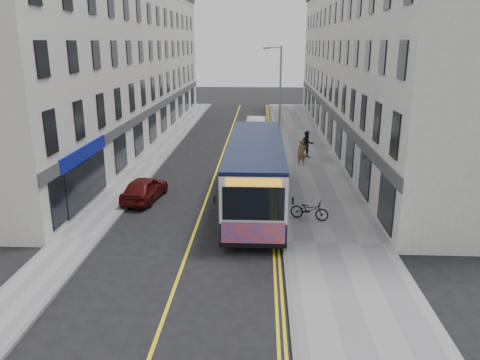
# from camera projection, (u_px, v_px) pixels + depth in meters

# --- Properties ---
(ground) EXTENTS (140.00, 140.00, 0.00)m
(ground) POSITION_uv_depth(u_px,v_px,m) (195.00, 232.00, 21.25)
(ground) COLOR black
(ground) RESTS_ON ground
(pavement_east) EXTENTS (4.50, 64.00, 0.12)m
(pavement_east) POSITION_uv_depth(u_px,v_px,m) (308.00, 165.00, 32.43)
(pavement_east) COLOR gray
(pavement_east) RESTS_ON ground
(pavement_west) EXTENTS (2.00, 64.00, 0.12)m
(pavement_west) POSITION_uv_depth(u_px,v_px,m) (148.00, 163.00, 32.95)
(pavement_west) COLOR gray
(pavement_west) RESTS_ON ground
(kerb_east) EXTENTS (0.18, 64.00, 0.13)m
(kerb_east) POSITION_uv_depth(u_px,v_px,m) (276.00, 165.00, 32.53)
(kerb_east) COLOR slate
(kerb_east) RESTS_ON ground
(kerb_west) EXTENTS (0.18, 64.00, 0.13)m
(kerb_west) POSITION_uv_depth(u_px,v_px,m) (162.00, 163.00, 32.90)
(kerb_west) COLOR slate
(kerb_west) RESTS_ON ground
(road_centre_line) EXTENTS (0.12, 64.00, 0.01)m
(road_centre_line) POSITION_uv_depth(u_px,v_px,m) (219.00, 165.00, 32.73)
(road_centre_line) COLOR yellow
(road_centre_line) RESTS_ON ground
(road_dbl_yellow_inner) EXTENTS (0.10, 64.00, 0.01)m
(road_dbl_yellow_inner) POSITION_uv_depth(u_px,v_px,m) (269.00, 165.00, 32.57)
(road_dbl_yellow_inner) COLOR yellow
(road_dbl_yellow_inner) RESTS_ON ground
(road_dbl_yellow_outer) EXTENTS (0.10, 64.00, 0.01)m
(road_dbl_yellow_outer) POSITION_uv_depth(u_px,v_px,m) (272.00, 165.00, 32.56)
(road_dbl_yellow_outer) COLOR yellow
(road_dbl_yellow_outer) RESTS_ON ground
(terrace_east) EXTENTS (6.00, 46.00, 13.00)m
(terrace_east) POSITION_uv_depth(u_px,v_px,m) (365.00, 64.00, 38.98)
(terrace_east) COLOR silver
(terrace_east) RESTS_ON ground
(terrace_west) EXTENTS (6.00, 46.00, 13.00)m
(terrace_west) POSITION_uv_depth(u_px,v_px,m) (122.00, 63.00, 39.91)
(terrace_west) COLOR silver
(terrace_west) RESTS_ON ground
(streetlamp) EXTENTS (1.32, 0.18, 8.00)m
(streetlamp) POSITION_uv_depth(u_px,v_px,m) (279.00, 99.00, 33.21)
(streetlamp) COLOR gray
(streetlamp) RESTS_ON ground
(city_bus) EXTENTS (2.79, 11.96, 3.48)m
(city_bus) POSITION_uv_depth(u_px,v_px,m) (256.00, 171.00, 24.04)
(city_bus) COLOR black
(city_bus) RESTS_ON ground
(bicycle) EXTENTS (1.95, 1.20, 0.97)m
(bicycle) POSITION_uv_depth(u_px,v_px,m) (309.00, 210.00, 22.25)
(bicycle) COLOR black
(bicycle) RESTS_ON pavement_east
(pedestrian_near) EXTENTS (0.70, 0.52, 1.75)m
(pedestrian_near) POSITION_uv_depth(u_px,v_px,m) (302.00, 153.00, 31.95)
(pedestrian_near) COLOR brown
(pedestrian_near) RESTS_ON pavement_east
(pedestrian_far) EXTENTS (1.11, 0.96, 1.96)m
(pedestrian_far) POSITION_uv_depth(u_px,v_px,m) (307.00, 144.00, 33.97)
(pedestrian_far) COLOR black
(pedestrian_far) RESTS_ON pavement_east
(car_white) EXTENTS (1.84, 4.87, 1.59)m
(car_white) POSITION_uv_depth(u_px,v_px,m) (256.00, 126.00, 43.19)
(car_white) COLOR white
(car_white) RESTS_ON ground
(car_maroon) EXTENTS (2.08, 4.09, 1.33)m
(car_maroon) POSITION_uv_depth(u_px,v_px,m) (145.00, 188.00, 25.26)
(car_maroon) COLOR #4E0D0D
(car_maroon) RESTS_ON ground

